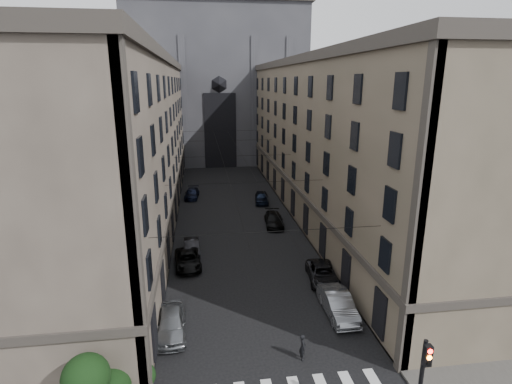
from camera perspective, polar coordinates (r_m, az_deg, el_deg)
name	(u,v)px	position (r m, az deg, el deg)	size (l,w,h in m)	color
sidewalk_left	(149,216)	(50.91, -15.11, -3.36)	(7.00, 80.00, 0.15)	#383533
sidewalk_right	(314,209)	(52.48, 8.28, -2.40)	(7.00, 80.00, 0.15)	#383533
building_left	(117,142)	(49.27, -19.28, 6.80)	(13.60, 60.60, 18.85)	#4E453C
building_right	(340,137)	(51.34, 11.86, 7.66)	(13.60, 60.60, 18.85)	brown
gothic_tower	(216,73)	(86.91, -5.71, 16.61)	(35.00, 23.00, 58.00)	#2D2D33
traffic_light_right	(422,378)	(21.09, 22.66, -23.34)	(0.34, 0.50, 5.20)	black
tram_wires	(233,157)	(48.46, -3.32, 5.00)	(14.00, 60.00, 0.43)	black
car_left_near	(171,323)	(28.11, -12.03, -17.84)	(1.91, 4.74, 1.62)	slate
car_left_midnear	(192,247)	(39.34, -9.18, -7.77)	(1.42, 4.07, 1.34)	black
car_left_midfar	(188,260)	(36.80, -9.72, -9.51)	(2.22, 4.82, 1.34)	black
car_left_far	(192,194)	(57.56, -9.14, -0.21)	(1.83, 4.51, 1.31)	black
car_right_near	(338,304)	(30.01, 11.64, -15.44)	(1.75, 5.03, 1.66)	gray
car_right_midnear	(322,274)	(34.29, 9.46, -11.43)	(2.27, 4.93, 1.37)	black
car_right_midfar	(274,220)	(46.04, 2.58, -4.00)	(1.99, 4.90, 1.42)	black
car_right_far	(262,197)	(54.54, 0.81, -0.79)	(1.80, 4.46, 1.52)	black
pedestrian	(303,347)	(25.69, 6.68, -21.11)	(0.60, 0.40, 1.66)	black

